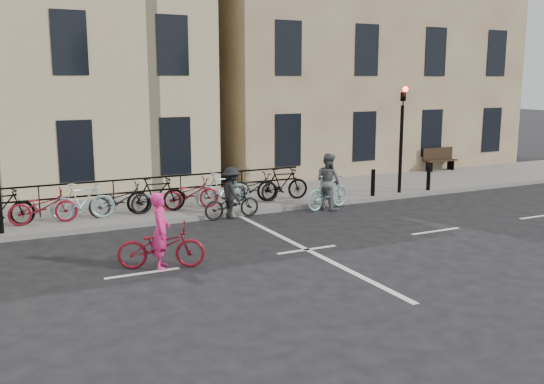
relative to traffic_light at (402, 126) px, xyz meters
name	(u,v)px	position (x,y,z in m)	size (l,w,h in m)	color
ground	(307,250)	(-6.20, -4.34, -2.45)	(120.00, 120.00, 0.00)	black
sidewalk	(90,214)	(-10.20, 1.66, -2.38)	(46.00, 4.00, 0.15)	slate
building_east	(336,34)	(2.80, 8.66, 3.70)	(14.00, 10.00, 12.00)	#997C5C
traffic_light	(402,126)	(0.00, 0.00, 0.00)	(0.18, 0.30, 3.90)	black
bollard_east	(373,183)	(-1.20, -0.09, -1.85)	(0.14, 0.14, 0.90)	black
bollard_west	(429,178)	(1.20, -0.09, -1.85)	(0.14, 0.14, 0.90)	black
bench	(439,158)	(4.80, 3.39, -1.78)	(1.60, 0.41, 0.97)	black
parked_bikes	(137,197)	(-9.02, 0.70, -1.81)	(11.45, 1.23, 1.05)	black
cyclist_pink	(161,242)	(-9.72, -4.15, -1.88)	(1.98, 1.25, 1.67)	maroon
cyclist_grey	(328,187)	(-3.31, -0.62, -1.74)	(1.90, 1.01, 1.77)	#91B8BE
cyclist_dark	(232,198)	(-6.50, -0.44, -1.85)	(1.73, 1.00, 1.53)	black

